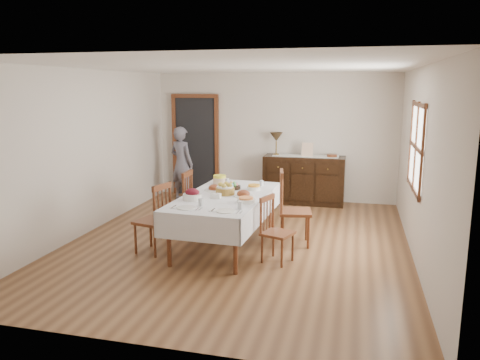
% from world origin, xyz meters
% --- Properties ---
extents(ground, '(6.00, 6.00, 0.00)m').
position_xyz_m(ground, '(0.00, 0.00, 0.00)').
color(ground, brown).
extents(room_shell, '(5.02, 6.02, 2.65)m').
position_xyz_m(room_shell, '(-0.15, 0.42, 1.64)').
color(room_shell, white).
rests_on(room_shell, ground).
extents(dining_table, '(1.26, 2.32, 0.78)m').
position_xyz_m(dining_table, '(-0.14, -0.21, 0.69)').
color(dining_table, silver).
rests_on(dining_table, ground).
extents(chair_left_near, '(0.51, 0.51, 1.01)m').
position_xyz_m(chair_left_near, '(-1.03, -0.70, 0.51)').
color(chair_left_near, '#5D2F19').
rests_on(chair_left_near, ground).
extents(chair_left_far, '(0.43, 0.43, 1.02)m').
position_xyz_m(chair_left_far, '(-1.03, 0.25, 0.51)').
color(chair_left_far, '#5D2F19').
rests_on(chair_left_far, ground).
extents(chair_right_near, '(0.48, 0.48, 0.90)m').
position_xyz_m(chair_right_near, '(0.66, -0.62, 0.45)').
color(chair_right_near, '#5D2F19').
rests_on(chair_right_near, ground).
extents(chair_right_far, '(0.54, 0.54, 1.12)m').
position_xyz_m(chair_right_far, '(0.78, 0.13, 0.57)').
color(chair_right_far, '#5D2F19').
rests_on(chair_right_far, ground).
extents(sideboard, '(1.60, 0.58, 0.96)m').
position_xyz_m(sideboard, '(0.67, 2.72, 0.48)').
color(sideboard, black).
rests_on(sideboard, ground).
extents(person, '(0.60, 0.49, 1.64)m').
position_xyz_m(person, '(-1.81, 2.37, 0.82)').
color(person, slate).
rests_on(person, ground).
extents(bread_basket, '(0.27, 0.27, 0.18)m').
position_xyz_m(bread_basket, '(-0.16, -0.16, 0.85)').
color(bread_basket, olive).
rests_on(bread_basket, dining_table).
extents(egg_basket, '(0.25, 0.25, 0.10)m').
position_xyz_m(egg_basket, '(-0.15, 0.23, 0.82)').
color(egg_basket, black).
rests_on(egg_basket, dining_table).
extents(ham_platter_a, '(0.31, 0.31, 0.11)m').
position_xyz_m(ham_platter_a, '(-0.39, 0.05, 0.81)').
color(ham_platter_a, white).
rests_on(ham_platter_a, dining_table).
extents(ham_platter_b, '(0.28, 0.28, 0.11)m').
position_xyz_m(ham_platter_b, '(0.13, -0.22, 0.81)').
color(ham_platter_b, white).
rests_on(ham_platter_b, dining_table).
extents(beet_bowl, '(0.26, 0.26, 0.16)m').
position_xyz_m(beet_bowl, '(-0.51, -0.59, 0.85)').
color(beet_bowl, white).
rests_on(beet_bowl, dining_table).
extents(carrot_bowl, '(0.21, 0.21, 0.08)m').
position_xyz_m(carrot_bowl, '(0.18, 0.24, 0.82)').
color(carrot_bowl, white).
rests_on(carrot_bowl, dining_table).
extents(pineapple_bowl, '(0.21, 0.21, 0.15)m').
position_xyz_m(pineapple_bowl, '(-0.45, 0.52, 0.85)').
color(pineapple_bowl, '#D5B28E').
rests_on(pineapple_bowl, dining_table).
extents(casserole_dish, '(0.25, 0.25, 0.07)m').
position_xyz_m(casserole_dish, '(0.25, -0.55, 0.81)').
color(casserole_dish, white).
rests_on(casserole_dish, dining_table).
extents(butter_dish, '(0.14, 0.10, 0.07)m').
position_xyz_m(butter_dish, '(-0.22, -0.43, 0.81)').
color(butter_dish, white).
rests_on(butter_dish, dining_table).
extents(setting_left, '(0.43, 0.31, 0.10)m').
position_xyz_m(setting_left, '(-0.39, -0.99, 0.80)').
color(setting_left, white).
rests_on(setting_left, dining_table).
extents(setting_right, '(0.43, 0.31, 0.10)m').
position_xyz_m(setting_right, '(0.15, -1.03, 0.80)').
color(setting_right, white).
rests_on(setting_right, dining_table).
extents(glass_far_a, '(0.06, 0.06, 0.10)m').
position_xyz_m(glass_far_a, '(-0.32, 0.53, 0.83)').
color(glass_far_a, silver).
rests_on(glass_far_a, dining_table).
extents(glass_far_b, '(0.06, 0.06, 0.09)m').
position_xyz_m(glass_far_b, '(0.24, 0.55, 0.82)').
color(glass_far_b, silver).
rests_on(glass_far_b, dining_table).
extents(runner, '(1.30, 0.35, 0.01)m').
position_xyz_m(runner, '(0.69, 2.74, 0.97)').
color(runner, white).
rests_on(runner, sideboard).
extents(table_lamp, '(0.26, 0.26, 0.46)m').
position_xyz_m(table_lamp, '(0.09, 2.75, 1.32)').
color(table_lamp, brown).
rests_on(table_lamp, sideboard).
extents(picture_frame, '(0.22, 0.08, 0.28)m').
position_xyz_m(picture_frame, '(0.73, 2.65, 1.10)').
color(picture_frame, beige).
rests_on(picture_frame, sideboard).
extents(deco_bowl, '(0.20, 0.20, 0.06)m').
position_xyz_m(deco_bowl, '(1.21, 2.71, 0.99)').
color(deco_bowl, '#5D2F19').
rests_on(deco_bowl, sideboard).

